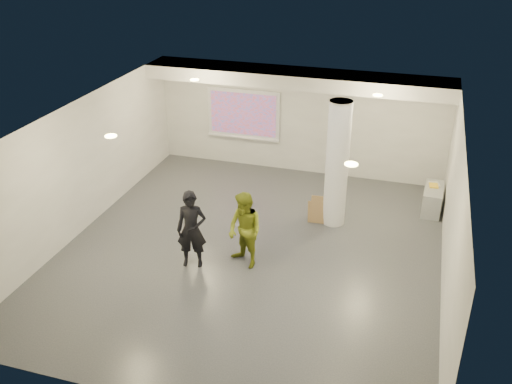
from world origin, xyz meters
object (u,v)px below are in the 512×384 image
(credenza, at_px, (432,199))
(woman, at_px, (192,230))
(column, at_px, (337,164))
(projection_screen, at_px, (244,114))
(man, at_px, (245,230))

(credenza, relative_size, woman, 0.63)
(column, relative_size, projection_screen, 1.43)
(man, bearing_deg, woman, -131.24)
(credenza, xyz_separation_m, woman, (-4.72, -3.92, 0.53))
(column, relative_size, credenza, 2.84)
(column, height_order, credenza, column)
(woman, distance_m, man, 1.09)
(column, distance_m, credenza, 2.83)
(credenza, bearing_deg, man, -133.15)
(column, xyz_separation_m, credenza, (2.22, 1.28, -1.19))
(woman, height_order, man, woman)
(woman, xyz_separation_m, man, (1.04, 0.32, -0.02))
(credenza, height_order, man, man)
(column, relative_size, woman, 1.78)
(man, bearing_deg, projection_screen, 139.94)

